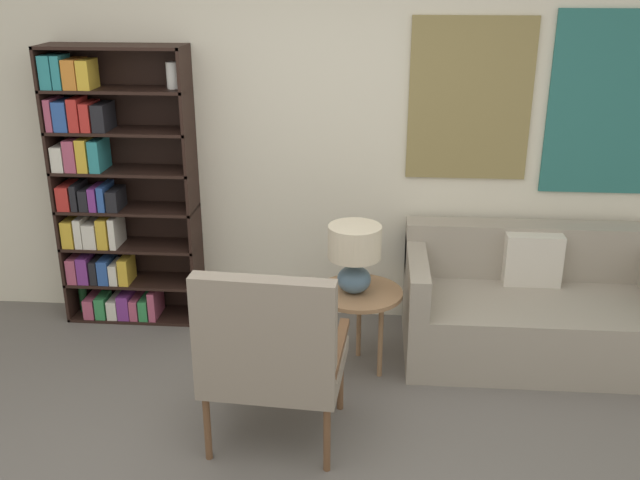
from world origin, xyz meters
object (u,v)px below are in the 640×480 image
(side_table, at_px, (359,299))
(armchair, at_px, (270,351))
(bookshelf, at_px, (110,194))
(table_lamp, at_px, (354,252))
(couch, at_px, (532,309))

(side_table, bearing_deg, armchair, -116.79)
(bookshelf, relative_size, table_lamp, 4.52)
(side_table, bearing_deg, table_lamp, -158.36)
(bookshelf, xyz_separation_m, armchair, (1.29, -1.41, -0.34))
(couch, bearing_deg, table_lamp, -163.75)
(armchair, relative_size, couch, 0.63)
(couch, relative_size, table_lamp, 3.87)
(bookshelf, bearing_deg, couch, -5.57)
(armchair, distance_m, table_lamp, 0.92)
(side_table, height_order, table_lamp, table_lamp)
(bookshelf, xyz_separation_m, couch, (2.80, -0.27, -0.61))
(armchair, bearing_deg, bookshelf, 132.42)
(table_lamp, bearing_deg, side_table, 21.64)
(armchair, bearing_deg, side_table, 63.21)
(table_lamp, bearing_deg, bookshelf, 160.15)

